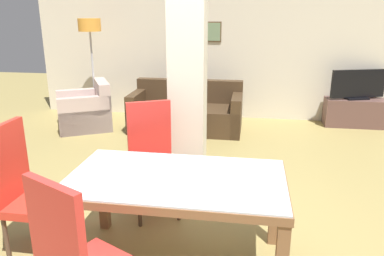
{
  "coord_description": "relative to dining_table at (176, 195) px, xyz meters",
  "views": [
    {
      "loc": [
        0.52,
        -2.51,
        1.94
      ],
      "look_at": [
        0.0,
        0.75,
        0.91
      ],
      "focal_mm": 35.0,
      "sensor_mm": 36.0,
      "label": 1
    }
  ],
  "objects": [
    {
      "name": "bottle",
      "position": [
        -0.54,
        2.77,
        -0.11
      ],
      "size": [
        0.06,
        0.06,
        0.23
      ],
      "color": "#B2B7BC",
      "rests_on": "coffee_table"
    },
    {
      "name": "tv_screen",
      "position": [
        2.35,
        4.26,
        0.13
      ],
      "size": [
        0.95,
        0.36,
        0.52
      ],
      "rotation": [
        0.0,
        0.0,
        3.46
      ],
      "color": "black",
      "rests_on": "tv_stand"
    },
    {
      "name": "tv_stand",
      "position": [
        2.35,
        4.26,
        -0.36
      ],
      "size": [
        1.02,
        0.4,
        0.49
      ],
      "color": "brown",
      "rests_on": "ground_plane"
    },
    {
      "name": "divider_pillar",
      "position": [
        -0.15,
        1.37,
        0.74
      ],
      "size": [
        0.38,
        0.32,
        2.7
      ],
      "color": "beige",
      "rests_on": "ground_plane"
    },
    {
      "name": "sofa",
      "position": [
        -0.55,
        3.6,
        -0.32
      ],
      "size": [
        1.87,
        0.89,
        0.81
      ],
      "rotation": [
        0.0,
        0.0,
        3.14
      ],
      "color": "#422F1D",
      "rests_on": "ground_plane"
    },
    {
      "name": "floor_lamp",
      "position": [
        -2.32,
        3.88,
        0.96
      ],
      "size": [
        0.39,
        0.39,
        1.84
      ],
      "color": "#B7B7BC",
      "rests_on": "ground_plane"
    },
    {
      "name": "back_wall",
      "position": [
        -0.0,
        4.54,
        0.74
      ],
      "size": [
        7.2,
        0.09,
        2.7
      ],
      "color": "beige",
      "rests_on": "ground_plane"
    },
    {
      "name": "coffee_table",
      "position": [
        -0.55,
        2.61,
        -0.4
      ],
      "size": [
        0.67,
        0.58,
        0.41
      ],
      "color": "brown",
      "rests_on": "ground_plane"
    },
    {
      "name": "dining_chair_head_left",
      "position": [
        -1.26,
        0.0,
        -0.03
      ],
      "size": [
        0.46,
        0.46,
        1.11
      ],
      "rotation": [
        0.0,
        0.0,
        -1.57
      ],
      "color": "red",
      "rests_on": "ground_plane"
    },
    {
      "name": "dining_chair_far_left",
      "position": [
        -0.41,
        0.82,
        -0.03
      ],
      "size": [
        0.62,
        0.62,
        1.11
      ],
      "rotation": [
        0.0,
        0.0,
        -2.68
      ],
      "color": "red",
      "rests_on": "ground_plane"
    },
    {
      "name": "dining_table",
      "position": [
        0.0,
        0.0,
        0.0
      ],
      "size": [
        1.64,
        0.93,
        0.76
      ],
      "color": "brown",
      "rests_on": "ground_plane"
    },
    {
      "name": "armchair",
      "position": [
        -2.28,
        3.39,
        -0.32
      ],
      "size": [
        1.15,
        1.14,
        0.81
      ],
      "rotation": [
        0.0,
        0.0,
        2.07
      ],
      "color": "#C4AAA3",
      "rests_on": "ground_plane"
    }
  ]
}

